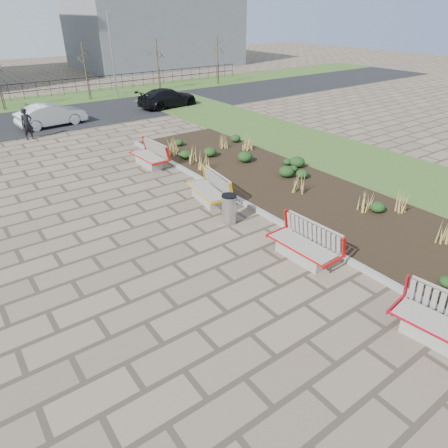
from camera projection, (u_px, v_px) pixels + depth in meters
ground at (250, 334)px, 8.61m from camera, size 120.00×120.00×0.00m
planting_bed at (293, 189)px, 15.38m from camera, size 4.50×18.00×0.10m
planting_curb at (246, 204)px, 14.16m from camera, size 0.16×18.00×0.15m
grass_verge_near at (368, 164)px, 17.86m from camera, size 5.00×38.00×0.04m
grass_verge_far at (0, 106)px, 28.45m from camera, size 80.00×5.00×0.04m
road at (19, 124)px, 24.20m from camera, size 80.00×7.00×0.02m
bench_a at (444, 325)px, 8.12m from camera, size 1.17×2.20×1.00m
bench_b at (302, 244)px, 10.93m from camera, size 0.98×2.13×1.00m
bench_c at (207, 189)px, 14.23m from camera, size 1.16×2.20×1.00m
bench_d at (148, 155)px, 17.52m from camera, size 0.98×2.13×1.00m
litter_bin at (229, 210)px, 12.81m from camera, size 0.47×0.47×0.97m
pedestrian at (27, 124)px, 20.97m from camera, size 0.65×0.49×1.63m
car_silver at (51, 115)px, 23.40m from camera, size 4.01×1.78×1.28m
car_black at (168, 98)px, 27.94m from camera, size 4.54×2.25×1.27m
tree_d at (86, 72)px, 29.54m from camera, size 1.40×1.40×4.00m
tree_e at (158, 65)px, 32.66m from camera, size 1.40×1.40×4.00m
tree_f at (217, 60)px, 35.78m from camera, size 1.40×1.40×4.00m
lamp_east at (112, 56)px, 29.75m from camera, size 0.24×0.60×6.00m
building_grey at (154, 20)px, 46.39m from camera, size 18.00×12.00×10.00m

